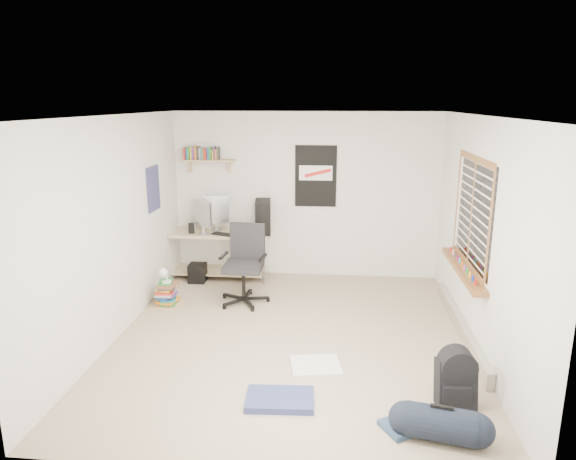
# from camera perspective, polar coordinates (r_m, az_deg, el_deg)

# --- Properties ---
(floor) EXTENTS (4.00, 4.50, 0.01)m
(floor) POSITION_cam_1_polar(r_m,az_deg,el_deg) (6.04, 0.44, -11.89)
(floor) COLOR gray
(floor) RESTS_ON ground
(ceiling) EXTENTS (4.00, 4.50, 0.01)m
(ceiling) POSITION_cam_1_polar(r_m,az_deg,el_deg) (5.43, 0.49, 12.65)
(ceiling) COLOR white
(ceiling) RESTS_ON ground
(back_wall) EXTENTS (4.00, 0.01, 2.50)m
(back_wall) POSITION_cam_1_polar(r_m,az_deg,el_deg) (7.80, 1.97, 3.85)
(back_wall) COLOR silver
(back_wall) RESTS_ON ground
(left_wall) EXTENTS (0.01, 4.50, 2.50)m
(left_wall) POSITION_cam_1_polar(r_m,az_deg,el_deg) (6.11, -18.60, 0.19)
(left_wall) COLOR silver
(left_wall) RESTS_ON ground
(right_wall) EXTENTS (0.01, 4.50, 2.50)m
(right_wall) POSITION_cam_1_polar(r_m,az_deg,el_deg) (5.78, 20.67, -0.76)
(right_wall) COLOR silver
(right_wall) RESTS_ON ground
(desk) EXTENTS (1.72, 1.13, 0.72)m
(desk) POSITION_cam_1_polar(r_m,az_deg,el_deg) (7.95, -7.67, -2.63)
(desk) COLOR beige
(desk) RESTS_ON floor
(monitor_left) EXTENTS (0.34, 0.28, 0.39)m
(monitor_left) POSITION_cam_1_polar(r_m,az_deg,el_deg) (7.62, -9.35, 0.86)
(monitor_left) COLOR #939397
(monitor_left) RESTS_ON desk
(monitor_right) EXTENTS (0.40, 0.22, 0.43)m
(monitor_right) POSITION_cam_1_polar(r_m,az_deg,el_deg) (7.81, -7.96, 1.39)
(monitor_right) COLOR #A2A2A7
(monitor_right) RESTS_ON desk
(pc_tower) EXTENTS (0.28, 0.49, 0.49)m
(pc_tower) POSITION_cam_1_polar(r_m,az_deg,el_deg) (7.66, -2.79, 1.50)
(pc_tower) COLOR black
(pc_tower) RESTS_ON desk
(keyboard) EXTENTS (0.44, 0.27, 0.02)m
(keyboard) POSITION_cam_1_polar(r_m,az_deg,el_deg) (7.61, -7.01, -0.50)
(keyboard) COLOR black
(keyboard) RESTS_ON desk
(speaker_left) EXTENTS (0.11, 0.11, 0.16)m
(speaker_left) POSITION_cam_1_polar(r_m,az_deg,el_deg) (7.77, -10.69, 0.19)
(speaker_left) COLOR black
(speaker_left) RESTS_ON desk
(speaker_right) EXTENTS (0.11, 0.11, 0.18)m
(speaker_right) POSITION_cam_1_polar(r_m,az_deg,el_deg) (7.59, -5.54, 0.14)
(speaker_right) COLOR black
(speaker_right) RESTS_ON desk
(office_chair) EXTENTS (0.76, 0.76, 1.06)m
(office_chair) POSITION_cam_1_polar(r_m,az_deg,el_deg) (6.85, -4.99, -4.24)
(office_chair) COLOR black
(office_chair) RESTS_ON floor
(wall_shelf) EXTENTS (0.80, 0.22, 0.24)m
(wall_shelf) POSITION_cam_1_polar(r_m,az_deg,el_deg) (7.84, -8.79, 7.66)
(wall_shelf) COLOR tan
(wall_shelf) RESTS_ON back_wall
(poster_back_wall) EXTENTS (0.62, 0.03, 0.92)m
(poster_back_wall) POSITION_cam_1_polar(r_m,az_deg,el_deg) (7.72, 3.10, 5.98)
(poster_back_wall) COLOR black
(poster_back_wall) RESTS_ON back_wall
(poster_left_wall) EXTENTS (0.02, 0.42, 0.60)m
(poster_left_wall) POSITION_cam_1_polar(r_m,az_deg,el_deg) (7.14, -14.73, 4.46)
(poster_left_wall) COLOR navy
(poster_left_wall) RESTS_ON left_wall
(window) EXTENTS (0.10, 1.50, 1.26)m
(window) POSITION_cam_1_polar(r_m,az_deg,el_deg) (6.01, 19.61, 1.83)
(window) COLOR brown
(window) RESTS_ON right_wall
(baseboard_heater) EXTENTS (0.08, 2.50, 0.18)m
(baseboard_heater) POSITION_cam_1_polar(r_m,az_deg,el_deg) (6.42, 18.64, -10.10)
(baseboard_heater) COLOR #B7B2A8
(baseboard_heater) RESTS_ON floor
(backpack) EXTENTS (0.36, 0.29, 0.45)m
(backpack) POSITION_cam_1_polar(r_m,az_deg,el_deg) (4.99, 18.11, -16.01)
(backpack) COLOR black
(backpack) RESTS_ON floor
(duffel_bag) EXTENTS (0.33, 0.33, 0.56)m
(duffel_bag) POSITION_cam_1_polar(r_m,az_deg,el_deg) (4.55, 16.60, -19.98)
(duffel_bag) COLOR black
(duffel_bag) RESTS_ON floor
(tshirt) EXTENTS (0.57, 0.50, 0.04)m
(tshirt) POSITION_cam_1_polar(r_m,az_deg,el_deg) (5.42, 3.11, -14.86)
(tshirt) COLOR silver
(tshirt) RESTS_ON floor
(jeans_a) EXTENTS (0.63, 0.42, 0.07)m
(jeans_a) POSITION_cam_1_polar(r_m,az_deg,el_deg) (4.88, -0.91, -18.33)
(jeans_a) COLOR navy
(jeans_a) RESTS_ON floor
(jeans_b) EXTENTS (0.46, 0.43, 0.05)m
(jeans_b) POSITION_cam_1_polar(r_m,az_deg,el_deg) (4.67, 12.84, -20.40)
(jeans_b) COLOR navy
(jeans_b) RESTS_ON floor
(book_stack) EXTENTS (0.59, 0.53, 0.33)m
(book_stack) POSITION_cam_1_polar(r_m,az_deg,el_deg) (7.06, -13.34, -6.96)
(book_stack) COLOR brown
(book_stack) RESTS_ON floor
(desk_lamp) EXTENTS (0.16, 0.22, 0.21)m
(desk_lamp) POSITION_cam_1_polar(r_m,az_deg,el_deg) (6.95, -13.35, -5.26)
(desk_lamp) COLOR silver
(desk_lamp) RESTS_ON book_stack
(subwoofer) EXTENTS (0.25, 0.25, 0.28)m
(subwoofer) POSITION_cam_1_polar(r_m,az_deg,el_deg) (7.84, -10.01, -4.71)
(subwoofer) COLOR black
(subwoofer) RESTS_ON floor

